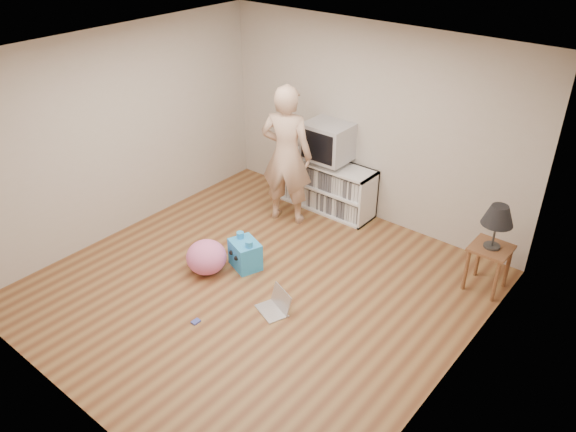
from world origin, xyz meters
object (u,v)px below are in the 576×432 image
(dvd_deck, at_px, (328,161))
(laptop, at_px, (276,305))
(media_unit, at_px, (327,185))
(person, at_px, (287,155))
(side_table, at_px, (489,257))
(crt_tv, at_px, (328,141))
(plush_pink, at_px, (206,257))
(table_lamp, at_px, (498,216))
(plush_blue, at_px, (245,254))

(dvd_deck, distance_m, laptop, 2.45)
(media_unit, height_order, person, person)
(side_table, bearing_deg, crt_tv, 171.60)
(plush_pink, bearing_deg, media_unit, 85.18)
(dvd_deck, xyz_separation_m, laptop, (0.91, -2.17, -0.67))
(media_unit, bearing_deg, plush_pink, -94.82)
(table_lamp, bearing_deg, plush_blue, -149.21)
(crt_tv, relative_size, laptop, 1.42)
(media_unit, xyz_separation_m, side_table, (2.48, -0.39, 0.07))
(table_lamp, relative_size, laptop, 1.22)
(dvd_deck, xyz_separation_m, plush_pink, (-0.18, -2.15, -0.53))
(person, bearing_deg, crt_tv, -132.11)
(person, bearing_deg, plush_blue, 86.51)
(plush_pink, bearing_deg, laptop, -1.22)
(media_unit, bearing_deg, person, -111.93)
(media_unit, height_order, table_lamp, table_lamp)
(plush_blue, relative_size, plush_pink, 0.93)
(dvd_deck, height_order, person, person)
(laptop, bearing_deg, table_lamp, 69.69)
(person, xyz_separation_m, laptop, (1.15, -1.58, -0.88))
(crt_tv, bearing_deg, laptop, -67.20)
(side_table, bearing_deg, dvd_deck, 171.52)
(table_lamp, xyz_separation_m, plush_pink, (-2.66, -1.78, -0.74))
(media_unit, relative_size, plush_pink, 2.95)
(crt_tv, height_order, laptop, crt_tv)
(dvd_deck, distance_m, person, 0.67)
(crt_tv, bearing_deg, media_unit, 90.00)
(person, xyz_separation_m, plush_pink, (0.06, -1.56, -0.74))
(crt_tv, bearing_deg, person, -112.57)
(dvd_deck, bearing_deg, table_lamp, -8.48)
(side_table, relative_size, plush_blue, 1.25)
(side_table, distance_m, laptop, 2.41)
(person, relative_size, plush_blue, 4.29)
(person, bearing_deg, dvd_deck, -132.00)
(plush_pink, bearing_deg, plush_blue, 51.69)
(media_unit, bearing_deg, side_table, -8.83)
(table_lamp, distance_m, laptop, 2.54)
(side_table, distance_m, plush_pink, 3.21)
(crt_tv, bearing_deg, dvd_deck, 90.00)
(dvd_deck, distance_m, table_lamp, 2.52)
(side_table, height_order, plush_pink, side_table)
(media_unit, relative_size, side_table, 2.55)
(laptop, height_order, plush_pink, plush_pink)
(table_lamp, distance_m, plush_blue, 2.87)
(laptop, distance_m, plush_pink, 1.10)
(crt_tv, relative_size, person, 0.32)
(media_unit, relative_size, crt_tv, 2.33)
(table_lamp, xyz_separation_m, plush_blue, (-2.38, -1.42, -0.76))
(dvd_deck, bearing_deg, plush_blue, -86.75)
(media_unit, distance_m, laptop, 2.39)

